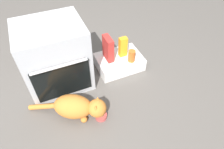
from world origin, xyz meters
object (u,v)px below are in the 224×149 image
oven (56,57)px  sauce_jar (132,56)px  food_bowl (101,116)px  cereal_box (108,49)px  pantry_cabinet (119,62)px  cat (77,107)px  juice_carton (123,47)px

oven → sauce_jar: oven is taller
food_bowl → cereal_box: size_ratio=0.41×
cereal_box → sauce_jar: (0.22, -0.15, -0.07)m
pantry_cabinet → food_bowl: 0.74m
pantry_cabinet → cat: (-0.64, -0.47, 0.05)m
cat → cereal_box: 0.74m
cat → juice_carton: (0.70, 0.48, 0.14)m
cat → cereal_box: cereal_box is taller
cereal_box → oven: bearing=178.8°
oven → cereal_box: oven is taller
cat → cereal_box: (0.52, 0.50, 0.16)m
food_bowl → cat: (-0.19, 0.11, 0.10)m
food_bowl → sauce_jar: bearing=40.0°
sauce_jar → juice_carton: bearing=110.1°
pantry_cabinet → juice_carton: bearing=19.1°
pantry_cabinet → sauce_jar: sauce_jar is taller
pantry_cabinet → sauce_jar: (0.10, -0.11, 0.15)m
pantry_cabinet → cereal_box: bearing=165.2°
oven → food_bowl: size_ratio=6.20×
food_bowl → cat: bearing=148.9°
oven → sauce_jar: bearing=-11.2°
oven → food_bowl: 0.74m
food_bowl → juice_carton: size_ratio=0.48×
cat → juice_carton: bearing=65.9°
food_bowl → oven: bearing=110.6°
oven → sauce_jar: (0.79, -0.16, -0.13)m
juice_carton → sauce_jar: 0.15m
oven → juice_carton: (0.74, -0.03, -0.08)m
sauce_jar → cereal_box: bearing=146.9°
food_bowl → cereal_box: bearing=61.4°
food_bowl → juice_carton: bearing=49.5°
cereal_box → food_bowl: bearing=-118.6°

